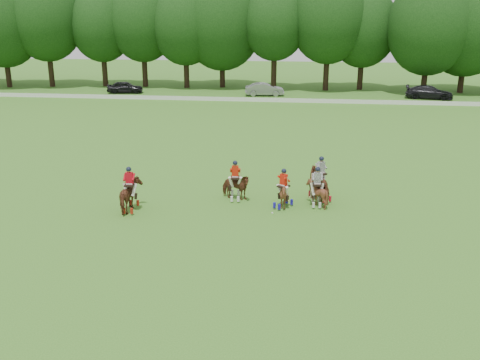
# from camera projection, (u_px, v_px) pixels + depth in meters

# --- Properties ---
(ground) EXTENTS (180.00, 180.00, 0.00)m
(ground) POSITION_uv_depth(u_px,v_px,m) (204.00, 237.00, 23.94)
(ground) COLOR #387220
(ground) RESTS_ON ground
(tree_line) EXTENTS (117.98, 14.32, 14.75)m
(tree_line) POSITION_uv_depth(u_px,v_px,m) (277.00, 24.00, 66.91)
(tree_line) COLOR black
(tree_line) RESTS_ON ground
(boundary_rail) EXTENTS (120.00, 0.10, 0.44)m
(boundary_rail) POSITION_uv_depth(u_px,v_px,m) (268.00, 100.00, 59.84)
(boundary_rail) COLOR white
(boundary_rail) RESTS_ON ground
(car_left) EXTENTS (4.55, 2.39, 1.48)m
(car_left) POSITION_uv_depth(u_px,v_px,m) (125.00, 87.00, 66.10)
(car_left) COLOR black
(car_left) RESTS_ON ground
(car_mid) EXTENTS (4.80, 2.23, 1.52)m
(car_mid) POSITION_uv_depth(u_px,v_px,m) (265.00, 89.00, 64.02)
(car_mid) COLOR gray
(car_mid) RESTS_ON ground
(car_right) EXTENTS (5.58, 3.09, 1.53)m
(car_right) POSITION_uv_depth(u_px,v_px,m) (429.00, 92.00, 61.73)
(car_right) COLOR black
(car_right) RESTS_ON ground
(polo_red_a) EXTENTS (1.20, 1.95, 2.32)m
(polo_red_a) POSITION_uv_depth(u_px,v_px,m) (130.00, 195.00, 26.80)
(polo_red_a) COLOR #522616
(polo_red_a) RESTS_ON ground
(polo_red_b) EXTENTS (1.55, 1.37, 2.16)m
(polo_red_b) POSITION_uv_depth(u_px,v_px,m) (235.00, 186.00, 28.46)
(polo_red_b) COLOR #522616
(polo_red_b) RESTS_ON ground
(polo_red_c) EXTENTS (1.61, 1.63, 2.09)m
(polo_red_c) POSITION_uv_depth(u_px,v_px,m) (283.00, 194.00, 27.28)
(polo_red_c) COLOR #522616
(polo_red_c) RESTS_ON ground
(polo_stripe_a) EXTENTS (1.93, 2.17, 2.40)m
(polo_stripe_a) POSITION_uv_depth(u_px,v_px,m) (320.00, 184.00, 28.40)
(polo_stripe_a) COLOR #522616
(polo_stripe_a) RESTS_ON ground
(polo_stripe_b) EXTENTS (1.13, 1.26, 2.09)m
(polo_stripe_b) POSITION_uv_depth(u_px,v_px,m) (317.00, 192.00, 27.55)
(polo_stripe_b) COLOR #522616
(polo_stripe_b) RESTS_ON ground
(polo_ball) EXTENTS (0.09, 0.09, 0.09)m
(polo_ball) POSITION_uv_depth(u_px,v_px,m) (272.00, 213.00, 26.63)
(polo_ball) COLOR white
(polo_ball) RESTS_ON ground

